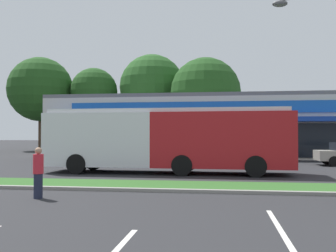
# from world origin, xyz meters

# --- Properties ---
(grass_median) EXTENTS (56.00, 2.20, 0.12)m
(grass_median) POSITION_xyz_m (0.00, 14.00, 0.06)
(grass_median) COLOR #2D5B23
(grass_median) RESTS_ON ground_plane
(curb_lip) EXTENTS (56.00, 0.24, 0.12)m
(curb_lip) POSITION_xyz_m (0.00, 12.78, 0.06)
(curb_lip) COLOR gray
(curb_lip) RESTS_ON ground_plane
(parking_stripe_2) EXTENTS (0.12, 4.80, 0.01)m
(parking_stripe_2) POSITION_xyz_m (1.90, 7.65, 0.00)
(parking_stripe_2) COLOR silver
(parking_stripe_2) RESTS_ON ground_plane
(storefront_building) EXTENTS (26.31, 13.29, 5.31)m
(storefront_building) POSITION_xyz_m (-1.05, 35.97, 2.66)
(storefront_building) COLOR beige
(storefront_building) RESTS_ON ground_plane
(tree_far_left) EXTENTS (7.84, 7.84, 11.39)m
(tree_far_left) POSITION_xyz_m (-21.29, 43.87, 7.46)
(tree_far_left) COLOR #473323
(tree_far_left) RESTS_ON ground_plane
(tree_left) EXTENTS (5.66, 5.66, 10.02)m
(tree_left) POSITION_xyz_m (-14.68, 44.43, 7.16)
(tree_left) COLOR #473323
(tree_left) RESTS_ON ground_plane
(tree_mid_left) EXTENTS (7.89, 7.89, 11.69)m
(tree_mid_left) POSITION_xyz_m (-7.70, 45.57, 7.73)
(tree_mid_left) COLOR #473323
(tree_mid_left) RESTS_ON ground_plane
(tree_mid) EXTENTS (7.77, 7.77, 10.46)m
(tree_mid) POSITION_xyz_m (-1.09, 42.16, 6.57)
(tree_mid) COLOR #473323
(tree_mid) RESTS_ON ground_plane
(city_bus) EXTENTS (12.52, 2.91, 3.25)m
(city_bus) POSITION_xyz_m (-2.08, 19.11, 1.77)
(city_bus) COLOR #AD191E
(city_bus) RESTS_ON ground_plane
(car_0) EXTENTS (4.27, 1.89, 1.47)m
(car_0) POSITION_xyz_m (-8.75, 26.02, 0.76)
(car_0) COLOR #515459
(car_0) RESTS_ON ground_plane
(car_2) EXTENTS (4.58, 1.95, 1.56)m
(car_2) POSITION_xyz_m (-0.75, 25.79, 0.81)
(car_2) COLOR maroon
(car_2) RESTS_ON ground_plane
(pedestrian_mid) EXTENTS (0.32, 0.32, 1.57)m
(pedestrian_mid) POSITION_xyz_m (-4.91, 10.99, 0.79)
(pedestrian_mid) COLOR #1E2338
(pedestrian_mid) RESTS_ON ground_plane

